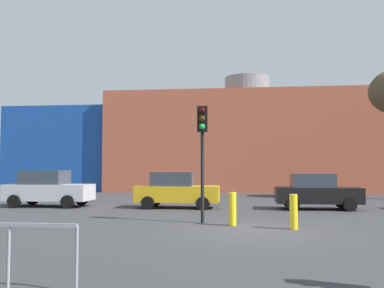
{
  "coord_description": "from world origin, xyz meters",
  "views": [
    {
      "loc": [
        -0.23,
        -13.06,
        1.87
      ],
      "look_at": [
        -2.47,
        6.81,
        3.04
      ],
      "focal_mm": 39.68,
      "sensor_mm": 36.0,
      "label": 1
    }
  ],
  "objects_px": {
    "traffic_light_island": "(202,137)",
    "bollard_yellow_0": "(233,209)",
    "parked_car_2": "(316,192)",
    "parked_car_0": "(48,189)",
    "bollard_yellow_1": "(294,212)",
    "parked_car_1": "(176,190)"
  },
  "relations": [
    {
      "from": "parked_car_2",
      "to": "bollard_yellow_1",
      "type": "relative_size",
      "value": 3.52
    },
    {
      "from": "parked_car_0",
      "to": "bollard_yellow_0",
      "type": "relative_size",
      "value": 3.78
    },
    {
      "from": "parked_car_2",
      "to": "traffic_light_island",
      "type": "distance_m",
      "value": 7.62
    },
    {
      "from": "bollard_yellow_1",
      "to": "traffic_light_island",
      "type": "bearing_deg",
      "value": 158.0
    },
    {
      "from": "parked_car_1",
      "to": "traffic_light_island",
      "type": "xyz_separation_m",
      "value": [
        1.73,
        -5.5,
        2.13
      ]
    },
    {
      "from": "parked_car_2",
      "to": "bollard_yellow_0",
      "type": "bearing_deg",
      "value": -121.87
    },
    {
      "from": "parked_car_1",
      "to": "bollard_yellow_0",
      "type": "relative_size",
      "value": 3.61
    },
    {
      "from": "traffic_light_island",
      "to": "bollard_yellow_1",
      "type": "bearing_deg",
      "value": 65.26
    },
    {
      "from": "bollard_yellow_0",
      "to": "bollard_yellow_1",
      "type": "relative_size",
      "value": 1.01
    },
    {
      "from": "parked_car_1",
      "to": "bollard_yellow_1",
      "type": "bearing_deg",
      "value": -55.04
    },
    {
      "from": "traffic_light_island",
      "to": "parked_car_1",
      "type": "bearing_deg",
      "value": -165.26
    },
    {
      "from": "bollard_yellow_1",
      "to": "bollard_yellow_0",
      "type": "bearing_deg",
      "value": 161.24
    },
    {
      "from": "parked_car_2",
      "to": "traffic_light_island",
      "type": "height_order",
      "value": "traffic_light_island"
    },
    {
      "from": "parked_car_1",
      "to": "bollard_yellow_1",
      "type": "relative_size",
      "value": 3.65
    },
    {
      "from": "traffic_light_island",
      "to": "bollard_yellow_0",
      "type": "relative_size",
      "value": 3.71
    },
    {
      "from": "traffic_light_island",
      "to": "bollard_yellow_0",
      "type": "bearing_deg",
      "value": 59.76
    },
    {
      "from": "parked_car_0",
      "to": "parked_car_2",
      "type": "relative_size",
      "value": 1.09
    },
    {
      "from": "parked_car_1",
      "to": "parked_car_2",
      "type": "bearing_deg",
      "value": -0.0
    },
    {
      "from": "traffic_light_island",
      "to": "parked_car_0",
      "type": "bearing_deg",
      "value": -126.67
    },
    {
      "from": "bollard_yellow_1",
      "to": "parked_car_1",
      "type": "bearing_deg",
      "value": 124.96
    },
    {
      "from": "bollard_yellow_1",
      "to": "parked_car_0",
      "type": "bearing_deg",
      "value": 148.97
    },
    {
      "from": "parked_car_1",
      "to": "bollard_yellow_1",
      "type": "height_order",
      "value": "parked_car_1"
    }
  ]
}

